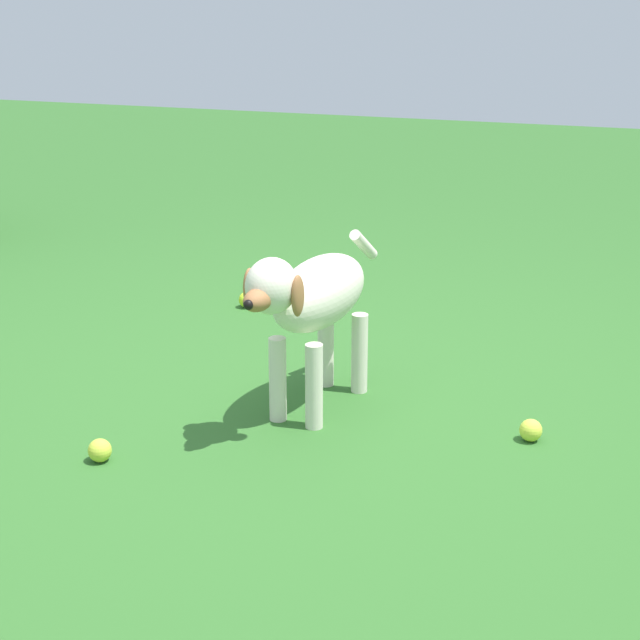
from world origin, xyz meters
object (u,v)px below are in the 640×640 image
at_px(tennis_ball_2, 531,430).
at_px(water_bowl, 284,292).
at_px(tennis_ball_0, 100,450).
at_px(dog, 313,299).
at_px(tennis_ball_1, 247,300).

height_order(tennis_ball_2, water_bowl, tennis_ball_2).
xyz_separation_m(tennis_ball_2, water_bowl, (1.20, -1.05, -0.00)).
bearing_deg(tennis_ball_2, tennis_ball_0, 26.40).
bearing_deg(dog, tennis_ball_0, -31.52).
bearing_deg(tennis_ball_2, tennis_ball_1, -34.24).
xyz_separation_m(dog, tennis_ball_1, (0.62, -0.89, -0.33)).
bearing_deg(tennis_ball_1, dog, 124.95).
bearing_deg(tennis_ball_2, dog, 0.85).
bearing_deg(tennis_ball_1, tennis_ball_2, 145.76).
xyz_separation_m(tennis_ball_1, tennis_ball_2, (-1.29, 0.88, 0.00)).
bearing_deg(dog, tennis_ball_1, -137.85).
distance_m(tennis_ball_1, water_bowl, 0.19).
relative_size(dog, tennis_ball_2, 12.24).
relative_size(tennis_ball_0, water_bowl, 0.30).
height_order(tennis_ball_1, tennis_ball_2, same).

